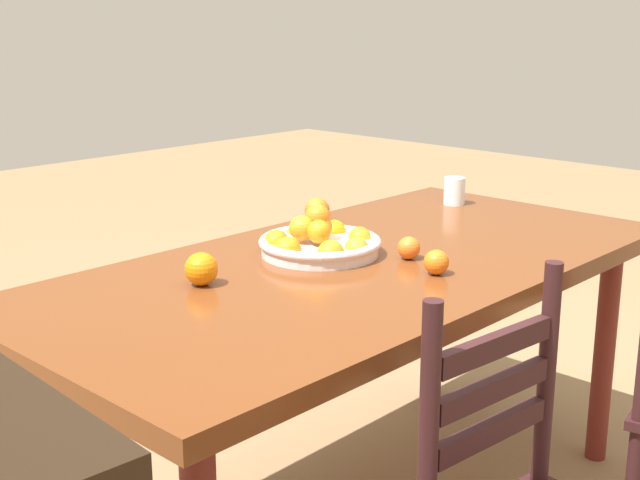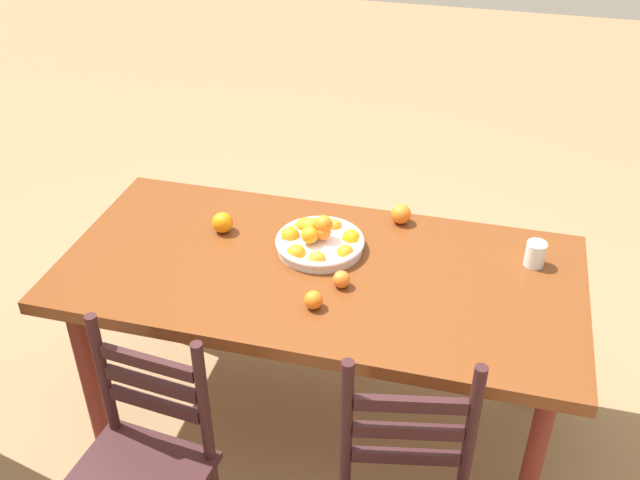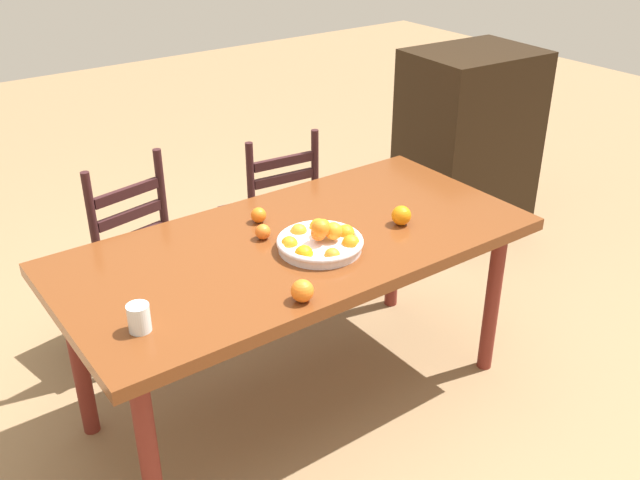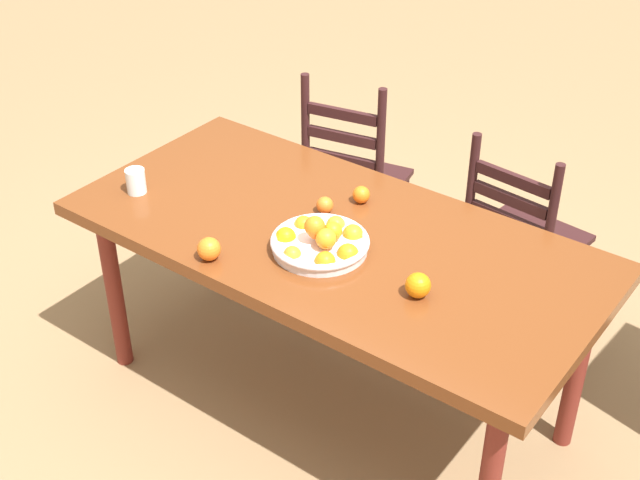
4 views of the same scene
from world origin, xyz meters
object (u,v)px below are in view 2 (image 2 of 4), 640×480
Objects in this scene: chair_near_window at (140,474)px; orange_loose_2 at (401,214)px; dining_table at (319,284)px; orange_loose_1 at (342,279)px; drinking_glass at (535,254)px; orange_loose_3 at (313,300)px; orange_loose_0 at (223,223)px; fruit_bowl at (319,241)px.

chair_near_window is 1.33m from orange_loose_2.
orange_loose_1 is (-0.10, 0.09, 0.11)m from dining_table.
drinking_glass is (-1.10, -0.97, 0.36)m from chair_near_window.
drinking_glass reaches higher than orange_loose_3.
orange_loose_0 is at bearing -23.25° from orange_loose_1.
orange_loose_0 is 0.87× the size of drinking_glass.
orange_loose_2 is (-0.23, -0.37, 0.11)m from dining_table.
chair_near_window reaches higher than orange_loose_2.
drinking_glass is at bearing 162.63° from orange_loose_2.
fruit_bowl is (-0.34, -0.87, 0.34)m from chair_near_window.
drinking_glass is (-1.15, -0.08, 0.01)m from orange_loose_0.
fruit_bowl is 0.37m from orange_loose_2.
orange_loose_1 is at bearing -115.30° from orange_loose_3.
orange_loose_1 is 0.70m from drinking_glass.
fruit_bowl reaches higher than orange_loose_3.
chair_near_window reaches higher than dining_table.
orange_loose_2 is (-0.60, -1.13, 0.35)m from chair_near_window.
drinking_glass is at bearing -176.26° from orange_loose_0.
orange_loose_3 is (-0.45, 0.36, -0.01)m from orange_loose_0.
orange_loose_3 reaches higher than orange_loose_1.
orange_loose_1 is at bearing 156.75° from orange_loose_0.
chair_near_window is at bearing 53.16° from orange_loose_3.
orange_loose_0 is 0.56m from orange_loose_1.
orange_loose_1 is (-0.47, -0.68, 0.34)m from chair_near_window.
chair_near_window is (0.37, 0.76, -0.24)m from dining_table.
drinking_glass is at bearing -172.80° from fruit_bowl.
fruit_bowl is at bearing -78.49° from orange_loose_3.
orange_loose_0 reaches higher than orange_loose_1.
dining_table is 0.45m from orange_loose_0.
chair_near_window is 12.05× the size of orange_loose_2.
orange_loose_1 is at bearing 139.40° from dining_table.
drinking_glass is at bearing -154.98° from orange_loose_1.
orange_loose_3 is at bearing 31.64° from drinking_glass.
orange_loose_0 is at bearing -18.04° from dining_table.
chair_near_window is at bearing 41.35° from drinking_glass.
fruit_bowl is 0.77m from drinking_glass.
orange_loose_3 reaches higher than dining_table.
chair_near_window is 1.00m from fruit_bowl.
orange_loose_0 reaches higher than orange_loose_2.
dining_table is at bearing 161.96° from orange_loose_0.
fruit_bowl is 4.12× the size of orange_loose_0.
fruit_bowl is 0.24m from orange_loose_1.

